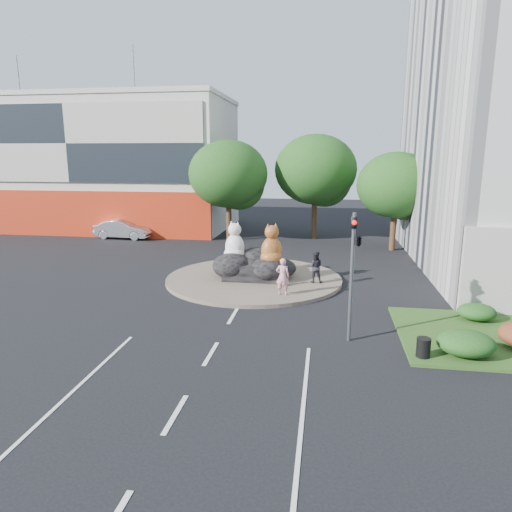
{
  "coord_description": "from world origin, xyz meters",
  "views": [
    {
      "loc": [
        3.95,
        -14.95,
        7.07
      ],
      "look_at": [
        0.5,
        7.53,
        2.0
      ],
      "focal_mm": 32.0,
      "sensor_mm": 36.0,
      "label": 1
    }
  ],
  "objects": [
    {
      "name": "ground",
      "position": [
        0.0,
        0.0,
        0.0
      ],
      "size": [
        120.0,
        120.0,
        0.0
      ],
      "primitive_type": "plane",
      "color": "black",
      "rests_on": "ground"
    },
    {
      "name": "roundabout_island",
      "position": [
        0.0,
        10.0,
        0.1
      ],
      "size": [
        10.0,
        10.0,
        0.2
      ],
      "primitive_type": "cylinder",
      "color": "brown",
      "rests_on": "ground"
    },
    {
      "name": "rock_plinth",
      "position": [
        0.0,
        10.0,
        0.65
      ],
      "size": [
        3.2,
        2.6,
        0.9
      ],
      "primitive_type": null,
      "color": "black",
      "rests_on": "roundabout_island"
    },
    {
      "name": "shophouse_block",
      "position": [
        -18.0,
        27.91,
        6.18
      ],
      "size": [
        25.2,
        12.3,
        17.4
      ],
      "color": "beige",
      "rests_on": "ground"
    },
    {
      "name": "tree_left",
      "position": [
        -3.93,
        22.06,
        5.25
      ],
      "size": [
        6.46,
        6.46,
        8.27
      ],
      "color": "#382314",
      "rests_on": "ground"
    },
    {
      "name": "tree_mid",
      "position": [
        3.07,
        24.06,
        5.56
      ],
      "size": [
        6.84,
        6.84,
        8.76
      ],
      "color": "#382314",
      "rests_on": "ground"
    },
    {
      "name": "tree_right",
      "position": [
        9.07,
        20.06,
        4.63
      ],
      "size": [
        5.7,
        5.7,
        7.3
      ],
      "color": "#382314",
      "rests_on": "ground"
    },
    {
      "name": "hedge_near_green",
      "position": [
        9.0,
        1.0,
        0.57
      ],
      "size": [
        2.0,
        1.6,
        0.9
      ],
      "primitive_type": "ellipsoid",
      "color": "#1A3D13",
      "rests_on": "grass_verge"
    },
    {
      "name": "hedge_back_green",
      "position": [
        10.5,
        4.8,
        0.48
      ],
      "size": [
        1.6,
        1.28,
        0.72
      ],
      "primitive_type": "ellipsoid",
      "color": "#1A3D13",
      "rests_on": "grass_verge"
    },
    {
      "name": "traffic_light",
      "position": [
        5.1,
        2.0,
        3.62
      ],
      "size": [
        0.44,
        1.24,
        5.0
      ],
      "color": "#595B60",
      "rests_on": "ground"
    },
    {
      "name": "cat_white",
      "position": [
        -1.18,
        10.39,
        2.23
      ],
      "size": [
        1.73,
        1.65,
        2.26
      ],
      "primitive_type": null,
      "rotation": [
        0.0,
        0.0,
        -0.45
      ],
      "color": "silver",
      "rests_on": "rock_plinth"
    },
    {
      "name": "cat_tabby",
      "position": [
        1.06,
        9.66,
        2.25
      ],
      "size": [
        1.77,
        1.69,
        2.3
      ],
      "primitive_type": null,
      "rotation": [
        0.0,
        0.0,
        0.48
      ],
      "color": "#BC7127",
      "rests_on": "rock_plinth"
    },
    {
      "name": "kitten_calico",
      "position": [
        -1.26,
        9.38,
        0.68
      ],
      "size": [
        0.71,
        0.66,
        0.97
      ],
      "primitive_type": null,
      "rotation": [
        0.0,
        0.0,
        -0.31
      ],
      "color": "#BEB5AF",
      "rests_on": "roundabout_island"
    },
    {
      "name": "kitten_white",
      "position": [
        1.82,
        8.54,
        0.61
      ],
      "size": [
        0.66,
        0.65,
        0.83
      ],
      "primitive_type": null,
      "rotation": [
        0.0,
        0.0,
        0.69
      ],
      "color": "silver",
      "rests_on": "roundabout_island"
    },
    {
      "name": "pedestrian_pink",
      "position": [
        1.95,
        6.9,
        1.14
      ],
      "size": [
        0.72,
        0.5,
        1.88
      ],
      "primitive_type": "imported",
      "rotation": [
        0.0,
        0.0,
        3.07
      ],
      "color": "#D08795",
      "rests_on": "roundabout_island"
    },
    {
      "name": "pedestrian_dark",
      "position": [
        3.49,
        9.42,
        1.07
      ],
      "size": [
        0.86,
        0.68,
        1.74
      ],
      "primitive_type": "imported",
      "rotation": [
        0.0,
        0.0,
        3.16
      ],
      "color": "black",
      "rests_on": "roundabout_island"
    },
    {
      "name": "parked_car",
      "position": [
        -13.16,
        21.54,
        0.81
      ],
      "size": [
        5.0,
        2.04,
        1.61
      ],
      "primitive_type": "imported",
      "rotation": [
        0.0,
        0.0,
        1.5
      ],
      "color": "#B5B8BD",
      "rests_on": "ground"
    },
    {
      "name": "litter_bin",
      "position": [
        7.5,
        0.65,
        0.47
      ],
      "size": [
        0.59,
        0.59,
        0.69
      ],
      "primitive_type": "cylinder",
      "rotation": [
        0.0,
        0.0,
        -0.24
      ],
      "color": "black",
      "rests_on": "grass_verge"
    }
  ]
}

